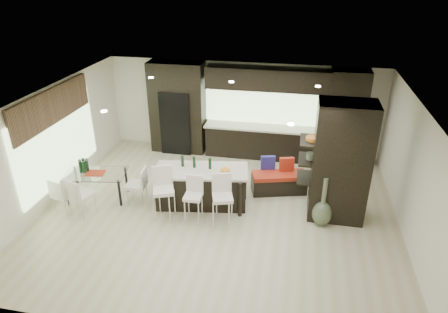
% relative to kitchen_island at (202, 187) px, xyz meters
% --- Properties ---
extents(ground, '(8.00, 8.00, 0.00)m').
position_rel_kitchen_island_xyz_m(ground, '(0.48, -0.32, -0.45)').
color(ground, '#C4BB96').
rests_on(ground, ground).
extents(back_wall, '(8.00, 0.02, 2.70)m').
position_rel_kitchen_island_xyz_m(back_wall, '(0.48, 3.18, 0.90)').
color(back_wall, white).
rests_on(back_wall, ground).
extents(left_wall, '(0.02, 7.00, 2.70)m').
position_rel_kitchen_island_xyz_m(left_wall, '(-3.52, -0.32, 0.90)').
color(left_wall, white).
rests_on(left_wall, ground).
extents(right_wall, '(0.02, 7.00, 2.70)m').
position_rel_kitchen_island_xyz_m(right_wall, '(4.48, -0.32, 0.90)').
color(right_wall, white).
rests_on(right_wall, ground).
extents(ceiling, '(8.00, 7.00, 0.02)m').
position_rel_kitchen_island_xyz_m(ceiling, '(0.48, -0.32, 2.25)').
color(ceiling, white).
rests_on(ceiling, ground).
extents(window_left, '(0.04, 3.20, 1.90)m').
position_rel_kitchen_island_xyz_m(window_left, '(-3.48, -0.12, 0.90)').
color(window_left, '#B2D199').
rests_on(window_left, left_wall).
extents(window_back, '(3.40, 0.04, 1.20)m').
position_rel_kitchen_island_xyz_m(window_back, '(1.08, 3.14, 1.10)').
color(window_back, '#B2D199').
rests_on(window_back, back_wall).
extents(stone_accent, '(0.08, 3.00, 0.80)m').
position_rel_kitchen_island_xyz_m(stone_accent, '(-3.45, -0.12, 1.80)').
color(stone_accent, brown).
rests_on(stone_accent, left_wall).
extents(ceiling_spots, '(4.00, 3.00, 0.02)m').
position_rel_kitchen_island_xyz_m(ceiling_spots, '(0.48, -0.07, 2.23)').
color(ceiling_spots, white).
rests_on(ceiling_spots, ceiling).
extents(back_cabinetry, '(6.80, 0.68, 2.70)m').
position_rel_kitchen_island_xyz_m(back_cabinetry, '(0.98, 2.85, 0.90)').
color(back_cabinetry, black).
rests_on(back_cabinetry, ground).
extents(refrigerator, '(0.90, 0.68, 1.90)m').
position_rel_kitchen_island_xyz_m(refrigerator, '(-1.42, 2.80, 0.50)').
color(refrigerator, black).
rests_on(refrigerator, ground).
extents(partition_column, '(1.20, 0.80, 2.70)m').
position_rel_kitchen_island_xyz_m(partition_column, '(3.08, 0.08, 0.90)').
color(partition_column, black).
rests_on(partition_column, ground).
extents(kitchen_island, '(2.26, 1.25, 0.89)m').
position_rel_kitchen_island_xyz_m(kitchen_island, '(0.00, 0.00, 0.00)').
color(kitchen_island, black).
rests_on(kitchen_island, ground).
extents(stool_left, '(0.57, 0.57, 1.00)m').
position_rel_kitchen_island_xyz_m(stool_left, '(-0.66, -0.78, 0.05)').
color(stool_left, silver).
rests_on(stool_left, ground).
extents(stool_mid, '(0.38, 0.38, 0.86)m').
position_rel_kitchen_island_xyz_m(stool_mid, '(-0.00, -0.75, -0.02)').
color(stool_mid, silver).
rests_on(stool_mid, ground).
extents(stool_right, '(0.53, 0.53, 0.95)m').
position_rel_kitchen_island_xyz_m(stool_right, '(0.66, -0.77, 0.03)').
color(stool_right, silver).
rests_on(stool_right, ground).
extents(bench, '(1.43, 0.86, 0.52)m').
position_rel_kitchen_island_xyz_m(bench, '(1.76, 0.88, -0.19)').
color(bench, black).
rests_on(bench, ground).
extents(floor_vase, '(0.49, 0.49, 1.16)m').
position_rel_kitchen_island_xyz_m(floor_vase, '(2.78, -0.35, 0.13)').
color(floor_vase, '#4E5D42').
rests_on(floor_vase, ground).
extents(dining_table, '(1.53, 1.02, 0.68)m').
position_rel_kitchen_island_xyz_m(dining_table, '(-2.54, -0.28, -0.11)').
color(dining_table, white).
rests_on(dining_table, ground).
extents(chair_near, '(0.61, 0.61, 0.90)m').
position_rel_kitchen_island_xyz_m(chair_near, '(-2.54, -1.00, 0.00)').
color(chair_near, silver).
rests_on(chair_near, ground).
extents(chair_far, '(0.53, 0.53, 0.80)m').
position_rel_kitchen_island_xyz_m(chair_far, '(-2.98, -0.97, -0.05)').
color(chair_far, silver).
rests_on(chair_far, ground).
extents(chair_end, '(0.49, 0.49, 0.83)m').
position_rel_kitchen_island_xyz_m(chair_end, '(-1.52, -0.28, -0.03)').
color(chair_end, silver).
rests_on(chair_end, ground).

